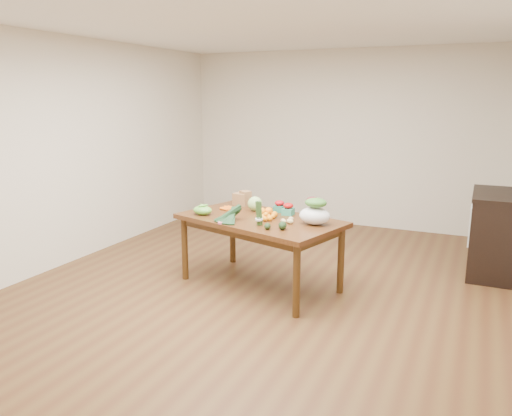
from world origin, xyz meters
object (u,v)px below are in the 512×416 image
at_px(kale_bunch, 227,214).
at_px(salad_bag, 315,212).
at_px(dining_table, 260,252).
at_px(cabbage, 255,204).
at_px(mandarin_cluster, 266,216).
at_px(asparagus_bundle, 259,213).
at_px(cabinet, 494,233).
at_px(paper_bag, 242,198).

xyz_separation_m(kale_bunch, salad_bag, (0.84, 0.28, 0.04)).
relative_size(dining_table, cabbage, 10.43).
xyz_separation_m(cabbage, kale_bunch, (-0.05, -0.58, -0.00)).
bearing_deg(cabbage, mandarin_cluster, -49.80).
height_order(cabbage, asparagus_bundle, asparagus_bundle).
distance_m(cabbage, salad_bag, 0.85).
xyz_separation_m(cabbage, asparagus_bundle, (0.30, -0.57, 0.04)).
distance_m(mandarin_cluster, asparagus_bundle, 0.26).
bearing_deg(dining_table, cabbage, 139.53).
bearing_deg(salad_bag, cabinet, 41.77).
xyz_separation_m(cabinet, mandarin_cluster, (-2.18, -1.51, 0.32)).
bearing_deg(dining_table, salad_bag, 14.51).
height_order(paper_bag, kale_bunch, paper_bag).
xyz_separation_m(dining_table, mandarin_cluster, (0.09, -0.04, 0.42)).
bearing_deg(mandarin_cluster, cabinet, 34.70).
xyz_separation_m(cabinet, paper_bag, (-2.72, -0.98, 0.37)).
bearing_deg(salad_bag, dining_table, 178.48).
bearing_deg(kale_bunch, cabbage, 101.51).
relative_size(paper_bag, mandarin_cluster, 1.35).
bearing_deg(cabinet, asparagus_bundle, -140.76).
distance_m(dining_table, paper_bag, 0.81).
bearing_deg(kale_bunch, mandarin_cluster, 54.99).
xyz_separation_m(dining_table, kale_bunch, (-0.23, -0.30, 0.45)).
bearing_deg(cabinet, mandarin_cluster, -145.30).
distance_m(paper_bag, kale_bunch, 0.81).
distance_m(paper_bag, asparagus_bundle, 0.96).
relative_size(dining_table, asparagus_bundle, 6.74).
distance_m(paper_bag, cabbage, 0.33).
distance_m(dining_table, kale_bunch, 0.59).
relative_size(cabinet, kale_bunch, 2.55).
bearing_deg(paper_bag, asparagus_bundle, -53.68).
relative_size(cabinet, asparagus_bundle, 4.08).
bearing_deg(salad_bag, paper_bag, 154.48).
relative_size(paper_bag, cabbage, 1.50).
height_order(kale_bunch, salad_bag, salad_bag).
bearing_deg(kale_bunch, salad_bag, 34.60).
height_order(dining_table, salad_bag, salad_bag).
distance_m(cabbage, mandarin_cluster, 0.42).
height_order(mandarin_cluster, asparagus_bundle, asparagus_bundle).
bearing_deg(kale_bunch, cabinet, 51.30).
bearing_deg(cabinet, paper_bag, -160.09).
bearing_deg(kale_bunch, dining_table, 67.88).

